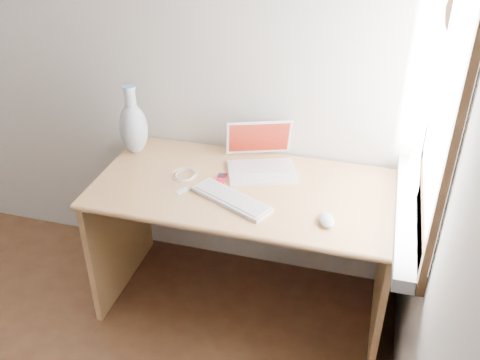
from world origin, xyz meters
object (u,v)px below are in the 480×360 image
(desk, at_px, (248,213))
(external_keyboard, at_px, (231,199))
(laptop, at_px, (264,160))
(vase, at_px, (133,126))

(desk, relative_size, external_keyboard, 3.45)
(laptop, height_order, external_keyboard, laptop)
(external_keyboard, height_order, vase, vase)
(desk, height_order, laptop, laptop)
(laptop, xyz_separation_m, vase, (-0.69, -0.01, 0.10))
(desk, distance_m, external_keyboard, 0.31)
(laptop, bearing_deg, desk, -138.70)
(laptop, distance_m, external_keyboard, 0.33)
(vase, bearing_deg, external_keyboard, -26.64)
(external_keyboard, bearing_deg, laptop, 102.42)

